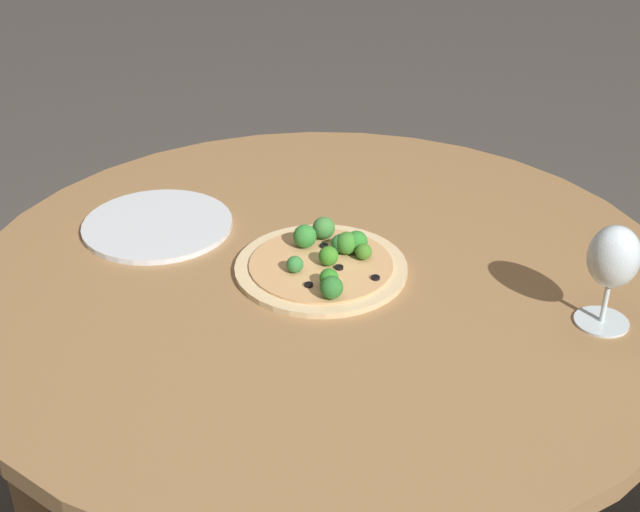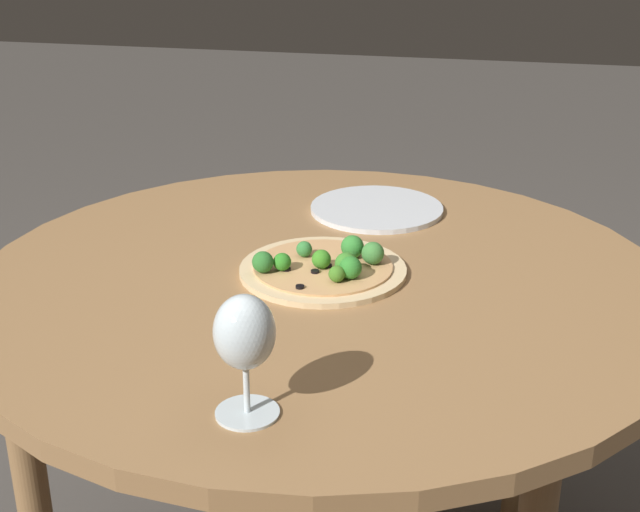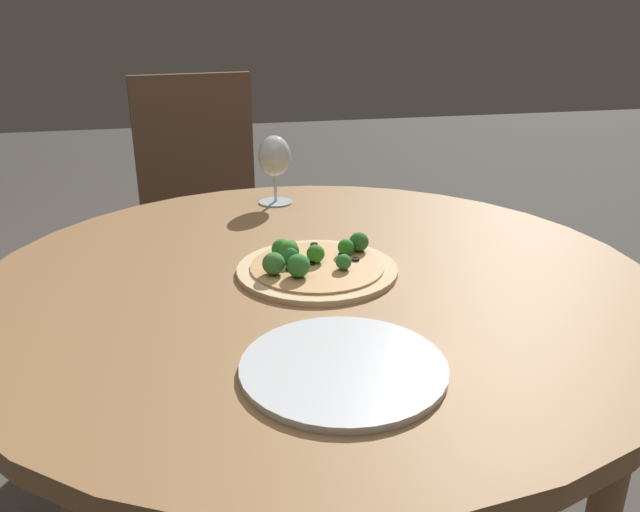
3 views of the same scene
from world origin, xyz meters
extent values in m
cylinder|color=olive|center=(0.00, 0.00, 0.70)|extent=(1.17, 1.17, 0.03)
cylinder|color=olive|center=(-0.36, -0.36, 0.34)|extent=(0.05, 0.05, 0.69)
cylinder|color=olive|center=(-0.36, 0.36, 0.34)|extent=(0.05, 0.05, 0.69)
cylinder|color=#DBBC89|center=(0.00, -0.01, 0.72)|extent=(0.28, 0.28, 0.01)
cylinder|color=tan|center=(0.00, -0.01, 0.73)|extent=(0.23, 0.23, 0.00)
sphere|color=#3A7F29|center=(-0.04, 0.02, 0.75)|extent=(0.04, 0.04, 0.04)
sphere|color=#2E8023|center=(0.06, 0.03, 0.75)|extent=(0.03, 0.03, 0.03)
sphere|color=#2C702C|center=(0.09, 0.04, 0.75)|extent=(0.04, 0.04, 0.04)
sphere|color=#347D38|center=(0.04, -0.03, 0.75)|extent=(0.03, 0.03, 0.03)
sphere|color=#3F7723|center=(-0.04, 0.06, 0.75)|extent=(0.03, 0.03, 0.03)
sphere|color=#398322|center=(0.00, 0.01, 0.75)|extent=(0.03, 0.03, 0.03)
sphere|color=#2E7E2B|center=(-0.05, 0.04, 0.75)|extent=(0.04, 0.04, 0.04)
sphere|color=#2C7434|center=(-0.05, 0.01, 0.75)|extent=(0.03, 0.03, 0.03)
sphere|color=#338231|center=(-0.04, -0.05, 0.75)|extent=(0.04, 0.04, 0.04)
sphere|color=#3E8038|center=(-0.08, -0.03, 0.75)|extent=(0.04, 0.04, 0.04)
cylinder|color=black|center=(0.05, 0.03, 0.73)|extent=(0.01, 0.01, 0.00)
cylinder|color=black|center=(0.01, 0.03, 0.73)|extent=(0.01, 0.01, 0.00)
cylinder|color=black|center=(0.02, 0.09, 0.73)|extent=(0.01, 0.01, 0.00)
cylinder|color=black|center=(0.07, 0.00, 0.73)|extent=(0.01, 0.01, 0.00)
cylinder|color=black|center=(-0.01, 0.00, 0.73)|extent=(0.01, 0.01, 0.00)
cylinder|color=black|center=(-0.05, -0.02, 0.73)|extent=(0.01, 0.01, 0.00)
cylinder|color=silver|center=(0.00, 0.43, 0.72)|extent=(0.08, 0.08, 0.00)
cylinder|color=silver|center=(0.00, 0.43, 0.75)|extent=(0.01, 0.01, 0.06)
ellipsoid|color=silver|center=(0.00, 0.43, 0.83)|extent=(0.08, 0.08, 0.09)
cylinder|color=silver|center=(-0.04, -0.32, 0.72)|extent=(0.26, 0.26, 0.01)
camera|label=1|loc=(1.16, 0.41, 1.47)|focal=50.00mm
camera|label=2|loc=(-0.29, 1.32, 1.32)|focal=50.00mm
camera|label=3|loc=(-0.22, -0.98, 1.14)|focal=35.00mm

